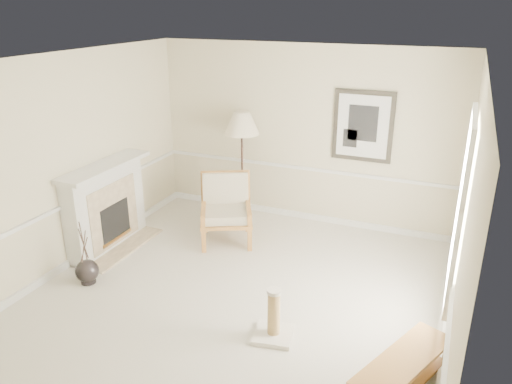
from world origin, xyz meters
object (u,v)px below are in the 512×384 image
at_px(floor_vase, 87,272).
at_px(bench, 403,369).
at_px(floor_lamp, 242,126).
at_px(scratching_post, 274,322).
at_px(armchair, 226,205).

bearing_deg(floor_vase, bench, -5.59).
height_order(floor_lamp, scratching_post, floor_lamp).
relative_size(armchair, floor_lamp, 0.59).
xyz_separation_m(floor_vase, armchair, (1.10, 1.92, 0.39)).
relative_size(armchair, bench, 0.81).
bearing_deg(floor_vase, scratching_post, -2.41).
xyz_separation_m(armchair, bench, (2.98, -2.32, -0.31)).
bearing_deg(scratching_post, armchair, 127.67).
xyz_separation_m(floor_lamp, bench, (3.09, -3.18, -1.35)).
bearing_deg(scratching_post, floor_lamp, 120.10).
relative_size(floor_lamp, bench, 1.38).
xyz_separation_m(floor_vase, bench, (4.09, -0.40, 0.08)).
distance_m(floor_lamp, scratching_post, 3.63).
height_order(floor_vase, bench, floor_vase).
bearing_deg(floor_lamp, bench, -45.81).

